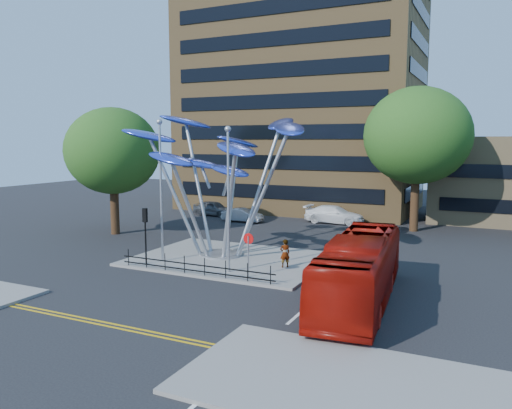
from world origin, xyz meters
The scene contains 19 objects.
ground centered at (0.00, 0.00, 0.00)m, with size 120.00×120.00×0.00m, color black.
traffic_island centered at (-1.00, 6.00, 0.07)m, with size 12.00×9.00×0.15m, color slate.
pavement_right centered at (11.00, -7.00, 0.07)m, with size 12.00×6.00×0.15m, color slate.
double_yellow_near centered at (0.00, -6.00, 0.01)m, with size 40.00×0.12×0.01m, color gold.
double_yellow_far centered at (0.00, -6.30, 0.01)m, with size 40.00×0.12×0.01m, color gold.
brick_tower centered at (-6.00, 32.00, 15.00)m, with size 25.00×15.00×30.00m, color olive.
tree_right centered at (8.00, 22.00, 8.04)m, with size 8.80×8.80×12.11m.
tree_left centered at (-14.00, 10.00, 6.79)m, with size 7.60×7.60×10.32m.
leaf_sculpture centered at (-2.07, 6.68, 6.87)m, with size 12.72×9.54×9.51m.
street_lamp_left centered at (-4.50, 3.50, 5.36)m, with size 0.36×0.36×8.80m.
street_lamp_right centered at (0.50, 3.00, 5.09)m, with size 0.36×0.36×8.30m.
traffic_light_island centered at (-5.00, 2.50, 2.61)m, with size 0.28×0.18×3.42m.
no_entry_sign_island centered at (2.00, 2.52, 1.82)m, with size 0.60×0.10×2.45m.
pedestrian_railing_front centered at (-1.00, 1.70, 0.55)m, with size 10.00×0.06×1.00m.
red_bus centered at (8.50, 1.21, 1.60)m, with size 2.70×11.52×3.21m, color #930F06.
pedestrian centered at (3.00, 5.37, 0.99)m, with size 0.62×0.40×1.69m, color gray.
parked_car_left centered at (-11.83, 22.27, 0.76)m, with size 1.80×4.46×1.52m, color #45494E.
parked_car_mid centered at (-7.33, 19.96, 0.65)m, with size 1.37×3.93×1.29m, color #ABADB3.
parked_car_right centered at (0.74, 23.00, 0.81)m, with size 2.27×5.57×1.62m, color white.
Camera 1 is at (13.99, -21.51, 7.62)m, focal length 35.00 mm.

